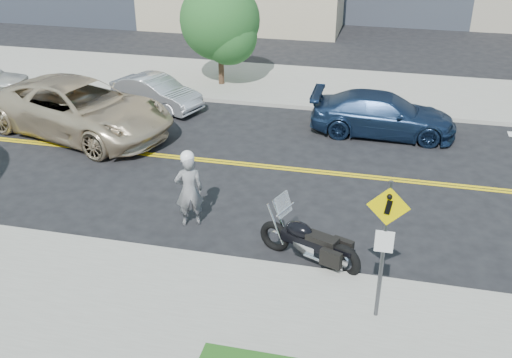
{
  "coord_description": "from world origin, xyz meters",
  "views": [
    {
      "loc": [
        3.99,
        -15.91,
        8.04
      ],
      "look_at": [
        1.01,
        -3.11,
        1.2
      ],
      "focal_mm": 42.0,
      "sensor_mm": 36.0,
      "label": 1
    }
  ],
  "objects": [
    {
      "name": "sidewalk_near",
      "position": [
        0.0,
        -7.5,
        0.07
      ],
      "size": [
        60.0,
        5.0,
        0.15
      ],
      "primitive_type": "cube",
      "color": "#9E9B91",
      "rests_on": "ground_plane"
    },
    {
      "name": "motorcycle",
      "position": [
        2.59,
        -4.6,
        0.76
      ],
      "size": [
        2.6,
        1.62,
        1.52
      ],
      "primitive_type": null,
      "rotation": [
        0.0,
        0.0,
        -0.37
      ],
      "color": "black",
      "rests_on": "ground"
    },
    {
      "name": "parked_car_silver",
      "position": [
        -4.46,
        3.97,
        0.6
      ],
      "size": [
        3.86,
        2.48,
        1.2
      ],
      "primitive_type": "imported",
      "rotation": [
        0.0,
        0.0,
        1.21
      ],
      "color": "#AFB2B7",
      "rests_on": "ground"
    },
    {
      "name": "ground_plane",
      "position": [
        0.0,
        0.0,
        0.0
      ],
      "size": [
        120.0,
        120.0,
        0.0
      ],
      "primitive_type": "plane",
      "color": "black",
      "rests_on": "ground"
    },
    {
      "name": "motorcyclist",
      "position": [
        -0.57,
        -3.63,
        1.01
      ],
      "size": [
        0.82,
        0.7,
        2.04
      ],
      "rotation": [
        0.0,
        0.0,
        3.56
      ],
      "color": "#AFAFB4",
      "rests_on": "ground"
    },
    {
      "name": "parked_car_blue",
      "position": [
        3.89,
        3.36,
        0.7
      ],
      "size": [
        4.82,
        1.97,
        1.4
      ],
      "primitive_type": "imported",
      "rotation": [
        0.0,
        0.0,
        1.57
      ],
      "color": "navy",
      "rests_on": "ground"
    },
    {
      "name": "suv",
      "position": [
        -5.99,
        1.07,
        0.91
      ],
      "size": [
        7.15,
        4.78,
        1.82
      ],
      "primitive_type": "imported",
      "rotation": [
        0.0,
        0.0,
        1.28
      ],
      "color": "#C7B292",
      "rests_on": "ground"
    },
    {
      "name": "sidewalk_far",
      "position": [
        0.0,
        7.5,
        0.07
      ],
      "size": [
        60.0,
        5.0,
        0.15
      ],
      "primitive_type": "cube",
      "color": "#9E9B91",
      "rests_on": "ground_plane"
    },
    {
      "name": "pedestrian_sign",
      "position": [
        4.2,
        -6.31,
        1.96
      ],
      "size": [
        0.78,
        0.08,
        3.0
      ],
      "color": "#4C4C51",
      "rests_on": "sidewalk_near"
    },
    {
      "name": "tree_far_a",
      "position": [
        -2.76,
        6.84,
        2.73
      ],
      "size": [
        3.16,
        3.16,
        4.31
      ],
      "rotation": [
        0.0,
        0.0,
        -0.0
      ],
      "color": "#382619",
      "rests_on": "ground"
    }
  ]
}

